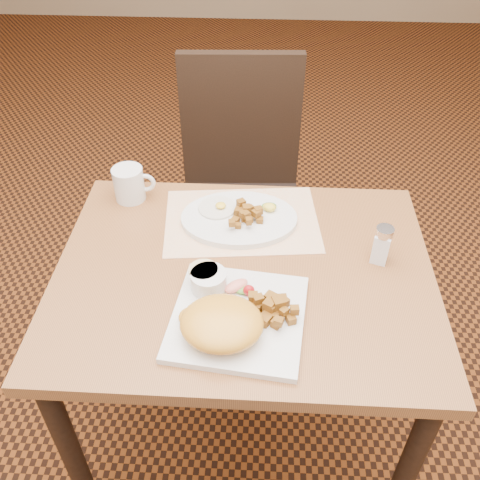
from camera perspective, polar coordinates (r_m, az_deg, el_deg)
name	(u,v)px	position (r m, az deg, el deg)	size (l,w,h in m)	color
ground	(243,433)	(1.87, 0.30, -19.92)	(8.00, 8.00, 0.00)	black
table	(244,301)	(1.35, 0.40, -6.56)	(0.90, 0.70, 0.75)	#94592E
chair_far	(240,183)	(1.92, 0.05, 6.08)	(0.44, 0.45, 0.97)	black
placemat	(242,221)	(1.41, 0.18, 2.09)	(0.40, 0.28, 0.00)	white
plate_square	(238,318)	(1.16, -0.21, -8.31)	(0.28, 0.28, 0.02)	silver
plate_oval	(239,219)	(1.40, -0.10, 2.28)	(0.30, 0.23, 0.02)	silver
hollandaise_mound	(221,324)	(1.10, -2.05, -8.90)	(0.18, 0.15, 0.06)	gold
ramekin	(208,280)	(1.19, -3.42, -4.26)	(0.09, 0.09, 0.04)	silver
garnish_sq	(241,288)	(1.20, 0.07, -5.11)	(0.08, 0.06, 0.03)	#387223
fried_egg	(218,207)	(1.42, -2.40, 3.50)	(0.10, 0.10, 0.02)	white
garnish_ov	(269,207)	(1.42, 3.14, 3.57)	(0.04, 0.05, 0.02)	#387223
salt_shaker	(382,244)	(1.31, 14.91, -0.43)	(0.05, 0.05, 0.10)	white
coffee_mug	(130,184)	(1.50, -11.67, 5.89)	(0.11, 0.08, 0.09)	silver
home_fries_sq	(273,308)	(1.15, 3.50, -7.24)	(0.11, 0.09, 0.04)	#8E5817
home_fries_ov	(245,214)	(1.38, 0.58, 2.81)	(0.09, 0.10, 0.04)	#8E5817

